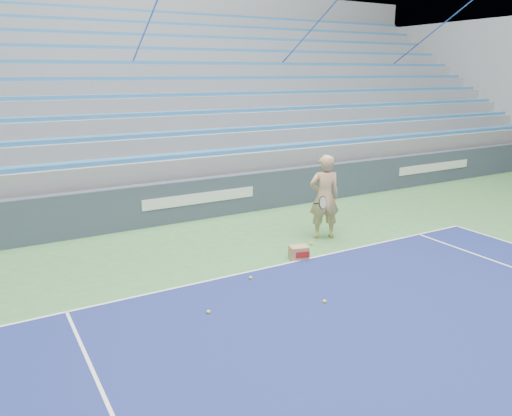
{
  "coord_description": "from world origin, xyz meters",
  "views": [
    {
      "loc": [
        -5.13,
        3.8,
        3.86
      ],
      "look_at": [
        -0.2,
        12.38,
        1.15
      ],
      "focal_mm": 35.0,
      "sensor_mm": 36.0,
      "label": 1
    }
  ],
  "objects": [
    {
      "name": "bleachers",
      "position": [
        0.0,
        21.6,
        2.36
      ],
      "size": [
        31.0,
        9.15,
        7.3
      ],
      "color": "gray",
      "rests_on": "ground"
    },
    {
      "name": "ball_box",
      "position": [
        0.63,
        12.0,
        0.14
      ],
      "size": [
        0.44,
        0.39,
        0.29
      ],
      "color": "#AD8053",
      "rests_on": "ground"
    },
    {
      "name": "tennis_ball_0",
      "position": [
        -0.79,
        11.56,
        0.03
      ],
      "size": [
        0.07,
        0.07,
        0.07
      ],
      "primitive_type": "sphere",
      "color": "yellow",
      "rests_on": "ground"
    },
    {
      "name": "tennis_ball_3",
      "position": [
        1.4,
        12.6,
        0.03
      ],
      "size": [
        0.07,
        0.07,
        0.07
      ],
      "primitive_type": "sphere",
      "color": "yellow",
      "rests_on": "ground"
    },
    {
      "name": "tennis_ball_2",
      "position": [
        -0.19,
        10.03,
        0.03
      ],
      "size": [
        0.07,
        0.07,
        0.07
      ],
      "primitive_type": "sphere",
      "color": "yellow",
      "rests_on": "ground"
    },
    {
      "name": "tennis_ball_1",
      "position": [
        -2.09,
        10.67,
        0.03
      ],
      "size": [
        0.07,
        0.07,
        0.07
      ],
      "primitive_type": "sphere",
      "color": "yellow",
      "rests_on": "ground"
    },
    {
      "name": "tennis_player",
      "position": [
        1.94,
        12.89,
        1.01
      ],
      "size": [
        1.03,
        0.97,
        2.02
      ],
      "color": "tan",
      "rests_on": "ground"
    },
    {
      "name": "sponsor_barrier",
      "position": [
        0.0,
        15.88,
        0.55
      ],
      "size": [
        30.0,
        0.32,
        1.1
      ],
      "color": "#374254",
      "rests_on": "ground"
    }
  ]
}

